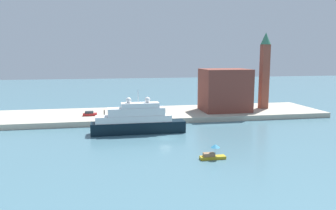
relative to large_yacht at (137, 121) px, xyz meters
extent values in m
plane|color=slate|center=(5.94, -6.65, -3.09)|extent=(400.00, 400.00, 0.00)
cube|color=#B7AD99|center=(5.94, 21.13, -2.33)|extent=(110.00, 23.56, 1.52)
cube|color=black|center=(0.30, 0.00, -1.65)|extent=(23.29, 4.31, 2.90)
cube|color=white|center=(-0.86, 0.00, 0.62)|extent=(18.63, 3.96, 1.63)
cube|color=white|center=(-0.16, 0.00, 2.38)|extent=(13.97, 3.62, 1.90)
cube|color=white|center=(0.77, 0.00, 3.94)|extent=(9.31, 3.27, 1.22)
cylinder|color=silver|center=(0.30, 0.00, 6.10)|extent=(0.16, 0.16, 3.10)
sphere|color=white|center=(2.63, 0.00, 5.25)|extent=(1.39, 1.39, 1.39)
sphere|color=white|center=(-2.02, 0.00, 5.25)|extent=(1.39, 1.39, 1.39)
cube|color=#B7991E|center=(11.90, -23.57, -2.81)|extent=(4.85, 1.49, 0.58)
cube|color=#8C6647|center=(11.17, -23.57, -2.20)|extent=(2.13, 1.19, 0.65)
cylinder|color=#B2B2B2|center=(12.38, -23.57, -1.70)|extent=(0.06, 0.06, 1.63)
cone|color=teal|center=(12.38, -23.57, -0.58)|extent=(1.75, 1.75, 0.61)
cube|color=brown|center=(29.94, 19.35, 5.10)|extent=(14.61, 11.78, 13.36)
cube|color=brown|center=(44.45, 21.63, 9.00)|extent=(2.56, 2.56, 21.15)
cone|color=#387A5B|center=(44.45, 21.63, 21.51)|extent=(3.32, 3.32, 3.87)
cube|color=#B21E1E|center=(-12.21, 18.19, -1.20)|extent=(4.05, 1.67, 0.74)
cube|color=#262D33|center=(-12.41, 18.19, -0.52)|extent=(2.43, 1.51, 0.63)
cylinder|color=#4C4C4C|center=(-8.07, 18.96, -0.87)|extent=(0.36, 0.36, 1.41)
sphere|color=tan|center=(-8.07, 18.96, -0.04)|extent=(0.24, 0.24, 0.24)
cylinder|color=black|center=(6.94, 10.64, -1.19)|extent=(0.39, 0.39, 0.77)
camera|label=1|loc=(-7.58, -81.38, 16.38)|focal=35.70mm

